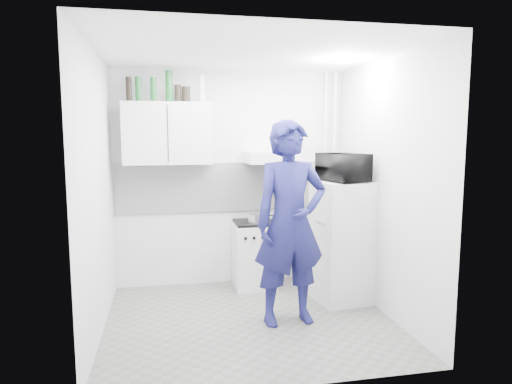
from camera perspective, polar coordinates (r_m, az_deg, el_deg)
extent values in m
plane|color=#54544A|center=(4.72, -0.80, -15.75)|extent=(2.80, 2.80, 0.00)
plane|color=white|center=(4.41, -0.86, 17.15)|extent=(2.80, 2.80, 0.00)
plane|color=silver|center=(5.60, -3.16, 1.68)|extent=(2.80, 0.00, 2.80)
plane|color=silver|center=(4.35, -19.30, -0.34)|extent=(0.00, 2.60, 2.60)
plane|color=silver|center=(4.83, 15.74, 0.52)|extent=(0.00, 2.60, 2.60)
imported|color=#17174C|center=(4.42, 4.31, -3.91)|extent=(0.77, 0.54, 1.98)
cube|color=silver|center=(5.56, -0.23, -7.91)|extent=(0.48, 0.48, 0.78)
cube|color=silver|center=(5.13, 10.67, -6.11)|extent=(0.62, 0.62, 1.33)
cube|color=black|center=(5.47, -0.23, -3.84)|extent=(0.47, 0.47, 0.03)
cylinder|color=silver|center=(5.39, -0.07, -3.31)|extent=(0.18, 0.18, 0.10)
imported|color=black|center=(5.01, 10.89, 3.04)|extent=(0.63, 0.50, 0.30)
cylinder|color=black|center=(5.38, -15.61, 12.26)|extent=(0.06, 0.06, 0.27)
cylinder|color=#144C1E|center=(5.37, -14.48, 12.32)|extent=(0.07, 0.07, 0.28)
cylinder|color=#144C1E|center=(5.37, -12.71, 12.38)|extent=(0.07, 0.07, 0.28)
cylinder|color=#144C1E|center=(5.37, -10.81, 12.83)|extent=(0.08, 0.08, 0.35)
cylinder|color=black|center=(5.36, -9.73, 12.01)|extent=(0.08, 0.08, 0.19)
cylinder|color=black|center=(5.37, -8.74, 11.94)|extent=(0.09, 0.09, 0.18)
cylinder|color=#B2B7BC|center=(5.39, -6.80, 12.67)|extent=(0.08, 0.08, 0.31)
cube|color=silver|center=(5.34, -10.98, 7.20)|extent=(1.00, 0.35, 0.70)
cube|color=silver|center=(5.42, 1.93, 4.37)|extent=(0.60, 0.50, 0.14)
cube|color=white|center=(5.60, -3.13, 0.65)|extent=(2.74, 0.03, 0.60)
cylinder|color=silver|center=(5.85, 9.67, 1.83)|extent=(0.05, 0.05, 2.60)
cylinder|color=silver|center=(5.81, 8.56, 1.81)|extent=(0.04, 0.04, 2.60)
cylinder|color=white|center=(4.87, 10.80, 15.72)|extent=(0.10, 0.10, 0.02)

